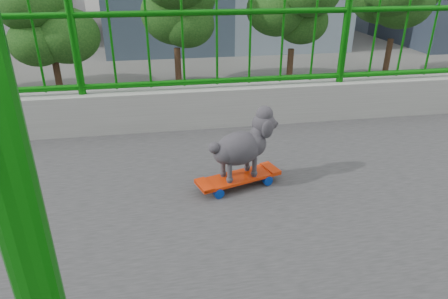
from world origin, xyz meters
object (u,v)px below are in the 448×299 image
Objects in this scene: poodle at (243,145)px; car_0 at (217,284)px; car_6 at (223,212)px; skateboard at (239,179)px.

poodle is 8.57m from car_0.
car_0 is at bearing -12.18° from car_6.
poodle is (-0.01, 0.02, 0.21)m from skateboard.
skateboard is at bearing -90.00° from poodle.
poodle is at bearing -8.70° from car_6.
car_6 is at bearing 167.82° from car_0.
car_0 reaches higher than car_6.
car_0 is (-5.59, 0.68, -6.25)m from skateboard.
skateboard is 1.23× the size of poodle.
skateboard is at bearing -8.83° from car_6.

